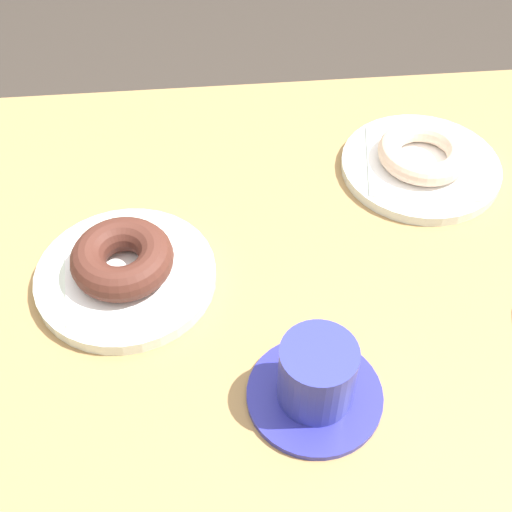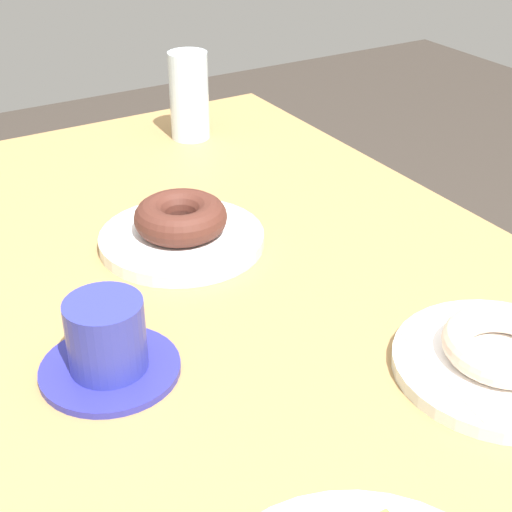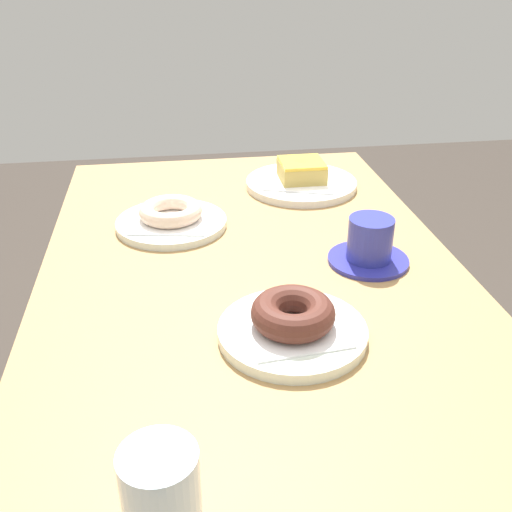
# 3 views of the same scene
# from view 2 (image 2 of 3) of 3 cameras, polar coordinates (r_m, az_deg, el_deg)

# --- Properties ---
(table) EXTENTS (1.22, 0.69, 0.78)m
(table) POSITION_cam_2_polar(r_m,az_deg,el_deg) (0.91, 0.34, -7.74)
(table) COLOR #A07949
(table) RESTS_ON ground_plane
(plate_sugar_ring) EXTENTS (0.21, 0.21, 0.01)m
(plate_sugar_ring) POSITION_cam_2_polar(r_m,az_deg,el_deg) (0.78, 17.62, -7.68)
(plate_sugar_ring) COLOR silver
(plate_sugar_ring) RESTS_ON table
(napkin_sugar_ring) EXTENTS (0.16, 0.16, 0.00)m
(napkin_sugar_ring) POSITION_cam_2_polar(r_m,az_deg,el_deg) (0.78, 17.71, -7.19)
(napkin_sugar_ring) COLOR white
(napkin_sugar_ring) RESTS_ON plate_sugar_ring
(donut_sugar_ring) EXTENTS (0.12, 0.12, 0.03)m
(donut_sugar_ring) POSITION_cam_2_polar(r_m,az_deg,el_deg) (0.77, 17.90, -6.23)
(donut_sugar_ring) COLOR beige
(donut_sugar_ring) RESTS_ON napkin_sugar_ring
(plate_chocolate_ring) EXTENTS (0.20, 0.20, 0.02)m
(plate_chocolate_ring) POSITION_cam_2_polar(r_m,az_deg,el_deg) (0.95, -5.49, 1.24)
(plate_chocolate_ring) COLOR silver
(plate_chocolate_ring) RESTS_ON table
(napkin_chocolate_ring) EXTENTS (0.14, 0.14, 0.00)m
(napkin_chocolate_ring) POSITION_cam_2_polar(r_m,az_deg,el_deg) (0.95, -5.52, 1.73)
(napkin_chocolate_ring) COLOR white
(napkin_chocolate_ring) RESTS_ON plate_chocolate_ring
(donut_chocolate_ring) EXTENTS (0.11, 0.11, 0.04)m
(donut_chocolate_ring) POSITION_cam_2_polar(r_m,az_deg,el_deg) (0.94, -5.58, 2.86)
(donut_chocolate_ring) COLOR #4C251C
(donut_chocolate_ring) RESTS_ON napkin_chocolate_ring
(water_glass) EXTENTS (0.06, 0.06, 0.14)m
(water_glass) POSITION_cam_2_polar(r_m,az_deg,el_deg) (1.26, -4.96, 11.70)
(water_glass) COLOR silver
(water_glass) RESTS_ON table
(coffee_cup) EXTENTS (0.13, 0.13, 0.08)m
(coffee_cup) POSITION_cam_2_polar(r_m,az_deg,el_deg) (0.74, -10.94, -6.30)
(coffee_cup) COLOR #2A2C95
(coffee_cup) RESTS_ON table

